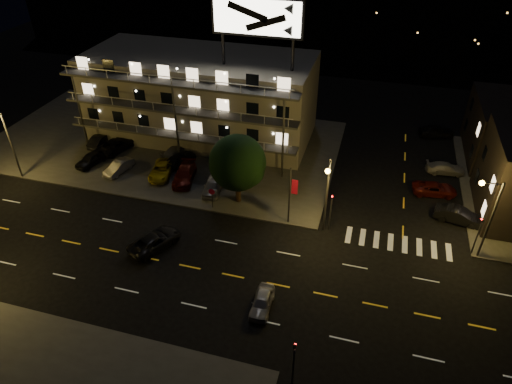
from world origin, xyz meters
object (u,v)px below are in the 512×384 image
(lot_car_4, at_px, (213,185))
(road_car_east, at_px, (262,302))
(lot_car_2, at_px, (162,170))
(lot_car_7, at_px, (175,152))
(side_car_0, at_px, (459,216))
(tree, at_px, (237,164))
(road_car_west, at_px, (155,241))

(lot_car_4, height_order, road_car_east, lot_car_4)
(lot_car_2, distance_m, lot_car_7, 4.43)
(lot_car_7, bearing_deg, side_car_0, -178.09)
(tree, bearing_deg, lot_car_7, 146.39)
(tree, height_order, road_car_west, tree)
(tree, height_order, lot_car_2, tree)
(lot_car_2, relative_size, road_car_east, 1.28)
(road_car_east, distance_m, road_car_west, 12.19)
(tree, bearing_deg, lot_car_4, 162.55)
(road_car_east, bearing_deg, tree, 113.77)
(lot_car_7, distance_m, side_car_0, 32.42)
(road_car_east, relative_size, road_car_west, 0.73)
(road_car_east, bearing_deg, lot_car_4, 121.98)
(lot_car_7, bearing_deg, road_car_east, 138.51)
(lot_car_2, bearing_deg, road_car_west, -78.27)
(lot_car_7, height_order, side_car_0, side_car_0)
(road_car_east, height_order, road_car_west, road_car_west)
(lot_car_2, height_order, lot_car_4, lot_car_4)
(tree, relative_size, road_car_west, 1.47)
(side_car_0, xyz_separation_m, road_car_east, (-15.82, -15.84, -0.13))
(side_car_0, relative_size, road_car_west, 0.90)
(lot_car_7, relative_size, side_car_0, 0.94)
(side_car_0, distance_m, road_car_west, 29.58)
(lot_car_2, distance_m, road_car_west, 12.11)
(lot_car_4, bearing_deg, side_car_0, -2.70)
(tree, relative_size, road_car_east, 2.01)
(lot_car_4, xyz_separation_m, lot_car_7, (-7.01, 5.76, -0.10))
(lot_car_7, relative_size, road_car_east, 1.17)
(road_car_west, bearing_deg, tree, -95.93)
(road_car_west, bearing_deg, side_car_0, -132.48)
(lot_car_7, bearing_deg, lot_car_4, 149.71)
(tree, height_order, side_car_0, tree)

